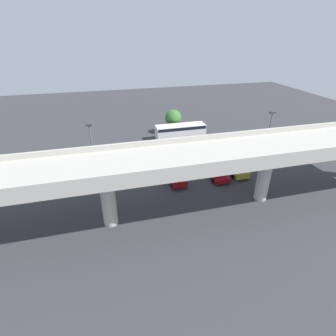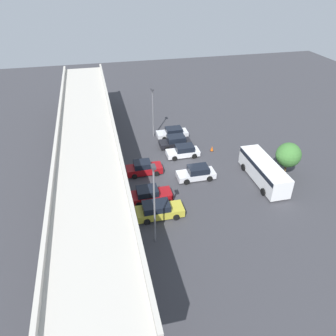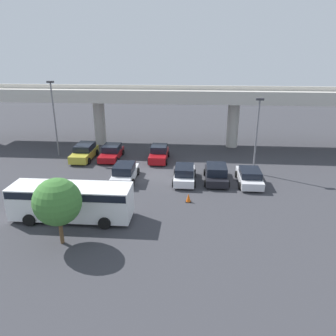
# 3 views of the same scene
# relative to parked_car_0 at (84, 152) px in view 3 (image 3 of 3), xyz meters

# --- Properties ---
(ground_plane) EXTENTS (106.14, 106.14, 0.00)m
(ground_plane) POSITION_rel_parked_car_0_xyz_m (8.36, -4.41, -0.78)
(ground_plane) COLOR #38383D
(highway_overpass) EXTENTS (50.92, 6.24, 7.05)m
(highway_overpass) POSITION_rel_parked_car_0_xyz_m (8.36, 6.22, 4.89)
(highway_overpass) COLOR #BCB7AD
(highway_overpass) RESTS_ON ground_plane
(parked_car_0) EXTENTS (2.15, 4.80, 1.64)m
(parked_car_0) POSITION_rel_parked_car_0_xyz_m (0.00, 0.00, 0.00)
(parked_car_0) COLOR gold
(parked_car_0) RESTS_ON ground_plane
(parked_car_1) EXTENTS (2.17, 4.63, 1.49)m
(parked_car_1) POSITION_rel_parked_car_0_xyz_m (2.91, 0.41, -0.10)
(parked_car_1) COLOR maroon
(parked_car_1) RESTS_ON ground_plane
(parked_car_2) EXTENTS (2.13, 4.53, 1.61)m
(parked_car_2) POSITION_rel_parked_car_0_xyz_m (5.69, -5.79, -0.02)
(parked_car_2) COLOR silver
(parked_car_2) RESTS_ON ground_plane
(parked_car_3) EXTENTS (2.05, 4.32, 1.65)m
(parked_car_3) POSITION_rel_parked_car_0_xyz_m (8.21, 0.14, -0.03)
(parked_car_3) COLOR maroon
(parked_car_3) RESTS_ON ground_plane
(parked_car_4) EXTENTS (2.06, 4.34, 1.54)m
(parked_car_4) POSITION_rel_parked_car_0_xyz_m (11.16, -5.68, -0.05)
(parked_car_4) COLOR silver
(parked_car_4) RESTS_ON ground_plane
(parked_car_5) EXTENTS (2.20, 4.38, 1.56)m
(parked_car_5) POSITION_rel_parked_car_0_xyz_m (14.05, -5.33, -0.05)
(parked_car_5) COLOR black
(parked_car_5) RESTS_ON ground_plane
(parked_car_6) EXTENTS (2.16, 4.54, 1.40)m
(parked_car_6) POSITION_rel_parked_car_0_xyz_m (16.99, -5.64, -0.12)
(parked_car_6) COLOR silver
(parked_car_6) RESTS_ON ground_plane
(shuttle_bus) EXTENTS (8.46, 2.70, 2.52)m
(shuttle_bus) POSITION_rel_parked_car_0_xyz_m (3.45, -13.22, 0.72)
(shuttle_bus) COLOR white
(shuttle_bus) RESTS_ON ground_plane
(lamp_post_near_aisle) EXTENTS (0.70, 0.35, 7.25)m
(lamp_post_near_aisle) POSITION_rel_parked_car_0_xyz_m (17.79, -2.93, 3.52)
(lamp_post_near_aisle) COLOR slate
(lamp_post_near_aisle) RESTS_ON ground_plane
(lamp_post_mid_lot) EXTENTS (0.70, 0.35, 8.24)m
(lamp_post_mid_lot) POSITION_rel_parked_car_0_xyz_m (-3.37, 1.03, 4.03)
(lamp_post_mid_lot) COLOR slate
(lamp_post_mid_lot) RESTS_ON ground_plane
(tree_front_left) EXTENTS (2.91, 2.91, 4.31)m
(tree_front_left) POSITION_rel_parked_car_0_xyz_m (3.88, -16.34, 2.07)
(tree_front_left) COLOR brown
(tree_front_left) RESTS_ON ground_plane
(traffic_cone) EXTENTS (0.44, 0.44, 0.70)m
(traffic_cone) POSITION_rel_parked_car_0_xyz_m (11.62, -9.87, -0.45)
(traffic_cone) COLOR black
(traffic_cone) RESTS_ON ground_plane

